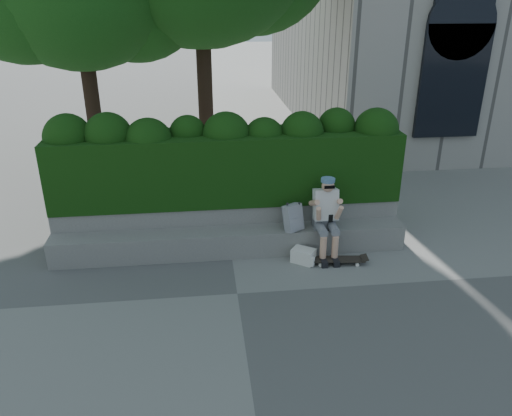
{
  "coord_description": "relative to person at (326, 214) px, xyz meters",
  "views": [
    {
      "loc": [
        -0.46,
        -6.33,
        4.17
      ],
      "look_at": [
        0.4,
        1.0,
        0.95
      ],
      "focal_mm": 35.0,
      "sensor_mm": 36.0,
      "label": 1
    }
  ],
  "objects": [
    {
      "name": "ground",
      "position": [
        -1.59,
        -1.07,
        -0.75
      ],
      "size": [
        80.0,
        80.0,
        0.0
      ],
      "primitive_type": "plane",
      "color": "slate",
      "rests_on": "ground"
    },
    {
      "name": "hedge",
      "position": [
        -1.59,
        0.88,
        0.6
      ],
      "size": [
        6.0,
        1.0,
        1.2
      ],
      "primitive_type": "cube",
      "color": "black",
      "rests_on": "planter_wall"
    },
    {
      "name": "person",
      "position": [
        0.0,
        0.0,
        0.0
      ],
      "size": [
        0.4,
        0.76,
        1.38
      ],
      "color": "slate",
      "rests_on": "ground"
    },
    {
      "name": "skateboard",
      "position": [
        0.15,
        -0.37,
        -0.68
      ],
      "size": [
        0.89,
        0.31,
        0.09
      ],
      "rotation": [
        0.0,
        0.0,
        -0.1
      ],
      "color": "black",
      "rests_on": "ground"
    },
    {
      "name": "bench_ledge",
      "position": [
        -1.59,
        0.18,
        -0.53
      ],
      "size": [
        6.0,
        0.45,
        0.45
      ],
      "primitive_type": "cube",
      "color": "gray",
      "rests_on": "ground"
    },
    {
      "name": "backpack_plaid",
      "position": [
        -0.54,
        0.08,
        -0.08
      ],
      "size": [
        0.35,
        0.3,
        0.45
      ],
      "primitive_type": "cube",
      "rotation": [
        0.0,
        0.0,
        0.53
      ],
      "color": "silver",
      "rests_on": "bench_ledge"
    },
    {
      "name": "backpack_ground",
      "position": [
        -0.41,
        -0.24,
        -0.63
      ],
      "size": [
        0.45,
        0.42,
        0.24
      ],
      "primitive_type": "cube",
      "rotation": [
        0.0,
        0.0,
        -0.61
      ],
      "color": "silver",
      "rests_on": "ground"
    },
    {
      "name": "planter_wall",
      "position": [
        -1.59,
        0.66,
        -0.38
      ],
      "size": [
        6.0,
        0.5,
        0.75
      ],
      "primitive_type": "cube",
      "color": "gray",
      "rests_on": "ground"
    }
  ]
}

